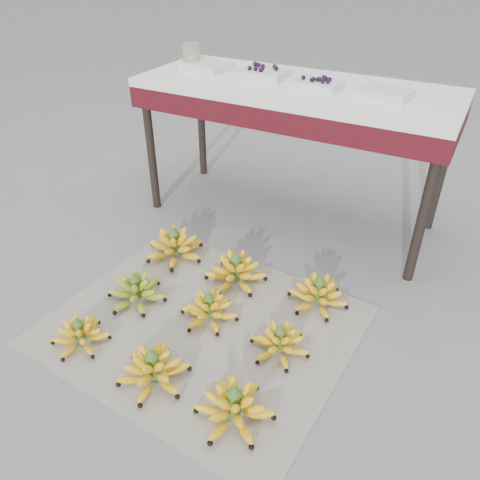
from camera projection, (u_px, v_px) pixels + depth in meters
The scene contains 17 objects.
ground at pixel (213, 319), 2.09m from camera, with size 60.00×60.00×0.00m, color slate.
newspaper_mat at pixel (202, 325), 2.05m from camera, with size 1.25×1.05×0.01m, color white.
bunch_front_left at pixel (80, 334), 1.93m from camera, with size 0.27×0.27×0.14m.
bunch_front_center at pixel (154, 369), 1.77m from camera, with size 0.36×0.36×0.17m.
bunch_front_right at pixel (235, 407), 1.63m from camera, with size 0.31×0.31×0.17m.
bunch_mid_left at pixel (136, 291), 2.15m from camera, with size 0.30×0.30×0.17m.
bunch_mid_center at pixel (209, 309), 2.05m from camera, with size 0.31×0.31×0.15m.
bunch_mid_right at pixel (280, 342), 1.89m from camera, with size 0.25×0.25×0.15m.
bunch_back_left at pixel (175, 246), 2.45m from camera, with size 0.40×0.40×0.19m.
bunch_back_center at pixel (236, 272), 2.27m from camera, with size 0.39×0.39×0.18m.
bunch_back_right at pixel (318, 294), 2.14m from camera, with size 0.28×0.28×0.17m.
vendor_table at pixel (295, 101), 2.46m from camera, with size 1.66×0.66×0.79m.
tray_far_left at pixel (206, 66), 2.62m from camera, with size 0.28×0.22×0.04m.
tray_left at pixel (262, 73), 2.48m from camera, with size 0.26×0.18×0.07m.
tray_right at pixel (317, 84), 2.32m from camera, with size 0.25×0.19×0.06m.
tray_far_right at pixel (385, 93), 2.19m from camera, with size 0.26×0.21×0.04m.
glass_jar at pixel (192, 55), 2.65m from camera, with size 0.10×0.10×0.13m, color beige.
Camera 1 is at (0.84, -1.31, 1.45)m, focal length 35.00 mm.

